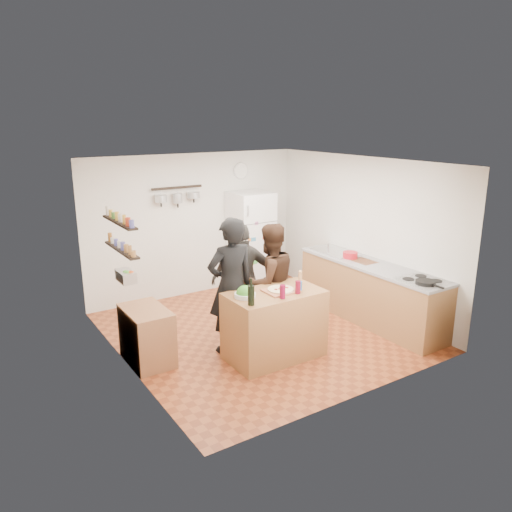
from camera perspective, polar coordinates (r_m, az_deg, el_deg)
room_shell at (r=7.43m, az=-1.21°, el=1.25°), size 4.20×4.20×4.20m
prep_island at (r=6.63m, az=2.11°, el=-7.85°), size 1.25×0.72×0.91m
pizza_board at (r=6.49m, az=2.84°, el=-3.99°), size 0.42×0.34×0.02m
pizza at (r=6.48m, az=2.84°, el=-3.83°), size 0.34×0.34×0.02m
salad_bowl at (r=6.28m, az=-1.26°, el=-4.49°), size 0.27×0.27×0.05m
wine_bottle at (r=5.99m, az=-0.56°, el=-4.52°), size 0.08×0.08×0.25m
wine_glass_near at (r=6.22m, az=3.05°, el=-4.10°), size 0.07×0.07×0.18m
wine_glass_far at (r=6.41m, az=4.80°, el=-3.58°), size 0.07×0.07×0.17m
pepper_mill at (r=6.73m, az=5.06°, el=-2.66°), size 0.05×0.05×0.16m
salt_canister at (r=6.52m, az=4.93°, el=-3.43°), size 0.08×0.08×0.13m
person_left at (r=6.64m, az=-2.87°, el=-3.43°), size 0.69×0.47×1.86m
person_center at (r=7.04m, az=1.57°, el=-3.02°), size 0.83×0.65×1.69m
person_back at (r=7.36m, az=-1.47°, el=-2.50°), size 1.02×0.64×1.62m
counter_run at (r=7.99m, az=12.90°, el=-4.11°), size 0.63×2.63×0.90m
stove_top at (r=7.26m, az=18.45°, el=-2.72°), size 0.60×0.62×0.02m
skillet at (r=7.10m, az=18.81°, el=-2.87°), size 0.27×0.27×0.05m
sink at (r=8.44m, az=9.00°, el=0.46°), size 0.50×0.80×0.03m
cutting_board at (r=7.98m, az=12.16°, el=-0.63°), size 0.30×0.40×0.02m
red_bowl at (r=8.10m, az=10.71°, el=0.12°), size 0.23×0.23×0.10m
fridge at (r=9.13m, az=-0.61°, el=1.71°), size 0.70×0.68×1.80m
wall_clock at (r=9.19m, az=-1.75°, el=9.71°), size 0.30×0.03×0.30m
spice_shelf_lower at (r=6.42m, az=-15.12°, el=0.69°), size 0.12×1.00×0.02m
spice_shelf_upper at (r=6.35m, az=-15.34°, el=3.75°), size 0.12×1.00×0.02m
produce_basket at (r=6.53m, az=-14.66°, el=-2.24°), size 0.18×0.35×0.14m
side_table at (r=6.69m, az=-12.36°, el=-8.86°), size 0.50×0.80×0.73m
pot_rack at (r=8.54m, az=-9.00°, el=7.73°), size 0.90×0.04×0.04m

